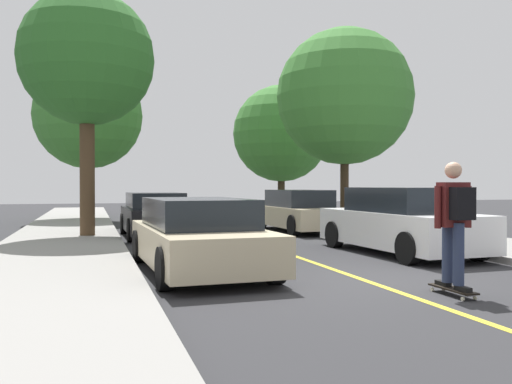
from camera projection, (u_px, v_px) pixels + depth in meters
ground at (364, 280)px, 8.80m from camera, size 80.00×80.00×0.00m
sidewalk_left at (38, 293)px, 7.39m from camera, size 2.89×56.00×0.14m
center_line at (281, 251)px, 12.63m from camera, size 0.12×39.20×0.01m
parked_car_left_nearest at (198, 236)px, 9.65m from camera, size 2.04×4.52×1.29m
parked_car_left_near at (155, 215)px, 16.18m from camera, size 1.85×4.06×1.30m
parked_car_right_nearest at (400, 222)px, 12.17m from camera, size 1.98×4.55×1.47m
parked_car_right_near at (299, 211)px, 18.09m from camera, size 1.87×4.52×1.37m
street_tree_left_nearest at (87, 59)px, 15.14m from camera, size 3.70×3.70×6.75m
street_tree_left_near at (88, 115)px, 22.93m from camera, size 4.48×4.48×6.56m
street_tree_right_nearest at (345, 97)px, 19.09m from camera, size 4.74×4.74×6.84m
street_tree_right_near at (281, 134)px, 25.45m from camera, size 4.48×4.48×6.03m
skateboard at (453, 289)px, 7.56m from camera, size 0.22×0.84×0.10m
skateboarder at (455, 217)px, 7.52m from camera, size 0.58×0.70×1.74m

